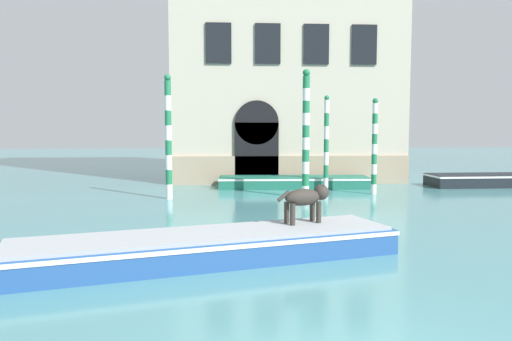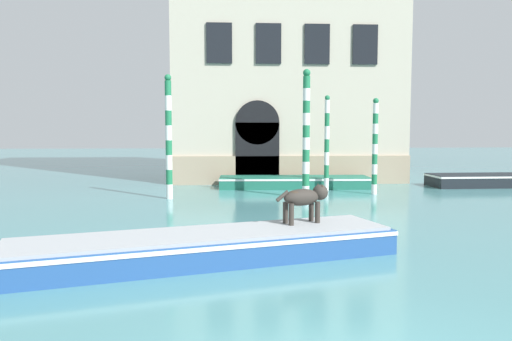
# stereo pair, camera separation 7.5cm
# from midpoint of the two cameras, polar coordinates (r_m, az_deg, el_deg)

# --- Properties ---
(boat_foreground) EXTENTS (7.77, 3.77, 0.56)m
(boat_foreground) POSITION_cam_midpoint_polar(r_m,az_deg,el_deg) (9.85, -5.73, -8.55)
(boat_foreground) COLOR #234C8C
(boat_foreground) RESTS_ON ground_plane
(dog_on_deck) EXTENTS (1.18, 0.66, 0.83)m
(dog_on_deck) POSITION_cam_midpoint_polar(r_m,az_deg,el_deg) (10.70, 5.58, -3.11)
(dog_on_deck) COLOR #332D28
(dog_on_deck) RESTS_ON boat_foreground
(boat_moored_near_palazzo) EXTENTS (6.54, 1.96, 0.48)m
(boat_moored_near_palazzo) POSITION_cam_midpoint_polar(r_m,az_deg,el_deg) (21.69, 4.23, -1.30)
(boat_moored_near_palazzo) COLOR #1E6651
(boat_moored_near_palazzo) RESTS_ON ground_plane
(boat_moored_far) EXTENTS (5.79, 1.90, 0.54)m
(boat_moored_far) POSITION_cam_midpoint_polar(r_m,az_deg,el_deg) (24.56, 25.42, -0.96)
(boat_moored_far) COLOR black
(boat_moored_far) RESTS_ON ground_plane
(mooring_pole_0) EXTENTS (0.21, 0.21, 3.91)m
(mooring_pole_0) POSITION_cam_midpoint_polar(r_m,az_deg,el_deg) (20.62, 7.93, 3.14)
(mooring_pole_0) COLOR white
(mooring_pole_0) RESTS_ON ground_plane
(mooring_pole_1) EXTENTS (0.22, 0.22, 3.73)m
(mooring_pole_1) POSITION_cam_midpoint_polar(r_m,az_deg,el_deg) (19.90, 13.28, 2.74)
(mooring_pole_1) COLOR white
(mooring_pole_1) RESTS_ON ground_plane
(mooring_pole_2) EXTENTS (0.27, 0.27, 4.72)m
(mooring_pole_2) POSITION_cam_midpoint_polar(r_m,az_deg,el_deg) (18.46, 5.61, 4.24)
(mooring_pole_2) COLOR white
(mooring_pole_2) RESTS_ON ground_plane
(mooring_pole_3) EXTENTS (0.24, 0.24, 4.50)m
(mooring_pole_3) POSITION_cam_midpoint_polar(r_m,az_deg,el_deg) (18.33, -10.10, 3.83)
(mooring_pole_3) COLOR white
(mooring_pole_3) RESTS_ON ground_plane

